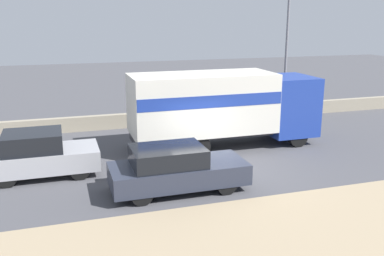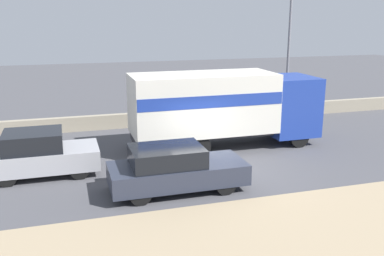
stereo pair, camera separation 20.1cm
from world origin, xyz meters
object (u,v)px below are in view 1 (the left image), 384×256
at_px(car_hatchback, 176,169).
at_px(street_lamp, 287,43).
at_px(box_truck, 222,104).
at_px(car_sedan_second, 40,154).

bearing_deg(car_hatchback, street_lamp, 43.87).
distance_m(street_lamp, box_truck, 7.05).
bearing_deg(car_sedan_second, box_truck, 10.70).
distance_m(box_truck, car_hatchback, 5.39).
bearing_deg(street_lamp, box_truck, -142.80).
bearing_deg(box_truck, car_sedan_second, -169.30).
height_order(street_lamp, car_hatchback, street_lamp).
xyz_separation_m(box_truck, car_sedan_second, (-7.47, -1.41, -1.10)).
relative_size(car_hatchback, car_sedan_second, 1.15).
height_order(street_lamp, car_sedan_second, street_lamp).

